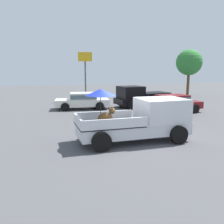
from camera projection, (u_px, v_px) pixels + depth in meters
ground_plane at (133, 141)px, 11.15m from camera, size 80.00×80.00×0.00m
pickup_truck_main at (142, 119)px, 11.10m from camera, size 5.12×2.40×2.41m
pickup_truck_red at (141, 97)px, 21.01m from camera, size 5.03×2.77×1.80m
parked_sedan_near at (83, 100)px, 19.86m from camera, size 4.47×2.34×1.33m
parked_sedan_far at (173, 103)px, 18.22m from camera, size 4.52×2.49×1.33m
motel_sign at (85, 67)px, 24.68m from camera, size 1.40×0.16×4.89m
tree_by_lot at (189, 62)px, 29.10m from camera, size 3.09×3.09×5.55m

